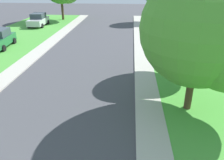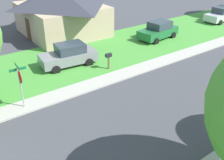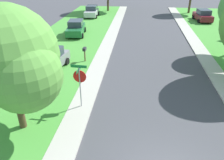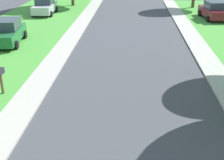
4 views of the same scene
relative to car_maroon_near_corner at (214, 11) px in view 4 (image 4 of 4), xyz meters
The scene contains 5 objects.
sidewalk_west 21.04m from the car_maroon_near_corner, 126.61° to the right, with size 1.40×56.00×0.10m, color #ADA89E.
car_maroon_near_corner is the anchor object (origin of this frame).
car_silver_across_road 16.99m from the car_maroon_near_corner, behind, with size 2.18×4.37×1.76m.
car_green_far_down_street 19.14m from the car_maroon_near_corner, 151.10° to the right, with size 2.41×4.48×1.76m.
mailbox 22.11m from the car_maroon_near_corner, 128.83° to the right, with size 0.26×0.49×1.31m.
Camera 4 is at (-0.03, -0.56, 6.35)m, focal length 47.57 mm.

